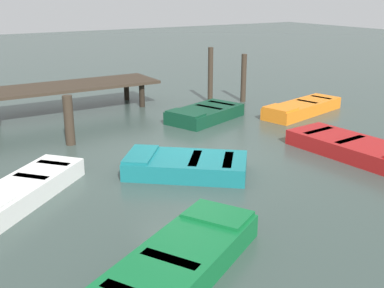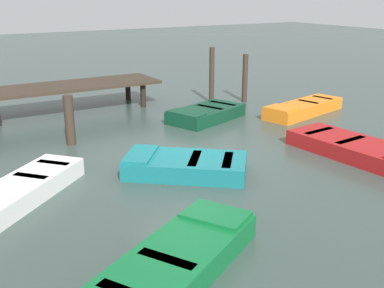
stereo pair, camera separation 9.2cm
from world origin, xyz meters
TOP-DOWN VIEW (x-y plane):
  - ground_plane at (0.00, 0.00)m, footprint 80.00×80.00m
  - dock_segment at (-1.21, 6.37)m, footprint 6.33×1.97m
  - rowboat_orange at (5.57, 1.82)m, footprint 3.55×1.80m
  - rowboat_teal at (-0.74, -0.91)m, footprint 3.04×2.85m
  - rowboat_red at (3.65, -2.25)m, footprint 1.70×3.85m
  - rowboat_dark_green at (2.27, 2.91)m, footprint 2.92×2.15m
  - rowboat_white at (-4.26, -0.40)m, footprint 2.94×2.77m
  - rowboat_green at (-2.90, -4.39)m, footprint 3.50×2.67m
  - mooring_piling_near_left at (-2.33, 2.64)m, footprint 0.27×0.27m
  - mooring_piling_center at (3.82, 4.93)m, footprint 0.19×0.19m
  - mooring_piling_far_left at (5.01, 4.44)m, footprint 0.20×0.20m

SIDE VIEW (x-z plane):
  - ground_plane at x=0.00m, z-range 0.00..0.00m
  - rowboat_red at x=3.65m, z-range -0.01..0.45m
  - rowboat_orange at x=5.57m, z-range -0.01..0.45m
  - rowboat_green at x=-2.90m, z-range -0.01..0.45m
  - rowboat_white at x=-4.26m, z-range -0.01..0.45m
  - rowboat_teal at x=-0.74m, z-range -0.01..0.45m
  - rowboat_dark_green at x=2.27m, z-range -0.01..0.45m
  - mooring_piling_near_left at x=-2.33m, z-range 0.00..1.39m
  - dock_segment at x=-1.21m, z-range 0.38..1.33m
  - mooring_piling_far_left at x=5.01m, z-range 0.00..1.81m
  - mooring_piling_center at x=3.82m, z-range 0.00..2.08m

